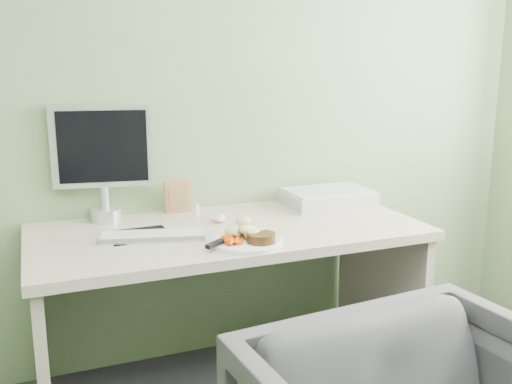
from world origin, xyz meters
name	(u,v)px	position (x,y,z in m)	size (l,w,h in m)	color
wall_back	(200,74)	(0.00, 2.00, 1.35)	(3.50, 3.50, 0.00)	gray
desk	(229,269)	(0.00, 1.62, 0.55)	(1.60, 0.75, 0.73)	beige
plate	(247,242)	(-0.01, 1.39, 0.74)	(0.27, 0.27, 0.01)	white
steak	(261,238)	(0.03, 1.35, 0.76)	(0.11, 0.11, 0.03)	black
potato_pile	(248,227)	(0.01, 1.44, 0.78)	(0.13, 0.09, 0.07)	tan
carrot_heap	(233,238)	(-0.07, 1.37, 0.77)	(0.07, 0.06, 0.05)	#FF5205
steak_knife	(221,241)	(-0.12, 1.38, 0.76)	(0.20, 0.16, 0.02)	silver
mousepad	(139,235)	(-0.37, 1.65, 0.73)	(0.23, 0.21, 0.00)	black
keyboard	(153,235)	(-0.33, 1.58, 0.74)	(0.39, 0.12, 0.02)	white
computer_mouse	(219,218)	(-0.01, 1.73, 0.75)	(0.06, 0.10, 0.03)	white
photo_frame	(178,197)	(-0.13, 1.94, 0.80)	(0.12, 0.01, 0.15)	#956045
eyedrop_bottle	(196,209)	(-0.07, 1.86, 0.76)	(0.02, 0.02, 0.07)	white
scanner	(328,198)	(0.57, 1.82, 0.76)	(0.41, 0.27, 0.06)	silver
monitor	(102,156)	(-0.46, 1.94, 1.01)	(0.41, 0.14, 0.50)	silver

